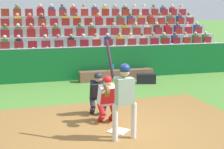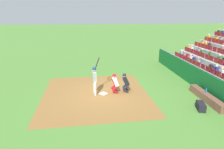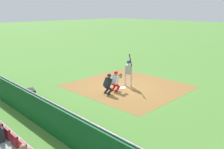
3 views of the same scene
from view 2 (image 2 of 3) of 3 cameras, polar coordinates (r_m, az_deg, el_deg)
The scene contains 10 objects.
ground_plane at distance 12.44m, azimuth -2.52°, elevation -5.65°, with size 160.00×160.00×0.00m, color #508635.
infield_dirt_patch at distance 12.43m, azimuth -4.84°, elevation -5.71°, with size 7.11×6.53×0.01m, color olive.
home_plate_marker at distance 12.44m, azimuth -2.52°, elevation -5.58°, with size 0.44×0.44×0.02m, color white.
batter_at_plate at distance 12.06m, azimuth -5.12°, elevation -0.80°, with size 0.68×0.49×2.30m.
catcher_crouching at distance 12.34m, azimuth 0.75°, elevation -2.23°, with size 0.49×0.74×1.30m.
home_plate_umpire at distance 12.52m, azimuth 3.95°, elevation -2.10°, with size 0.49×0.50×1.28m.
dugout_wall at distance 14.11m, azimuth 24.62°, elevation -1.45°, with size 15.74×0.24×1.43m.
dugout_bench at distance 12.65m, azimuth 25.98°, elevation -6.05°, with size 3.22×0.40×0.44m, color brown.
water_bottle_on_bench at distance 12.65m, azimuth 25.93°, elevation -4.31°, with size 0.07×0.07×0.27m, color #1E78C2.
equipment_duffel_bag at distance 11.42m, azimuth 24.59°, elevation -8.48°, with size 0.76×0.36×0.40m, color black.
Camera 2 is at (-11.41, 0.68, 4.92)m, focal length 31.15 mm.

